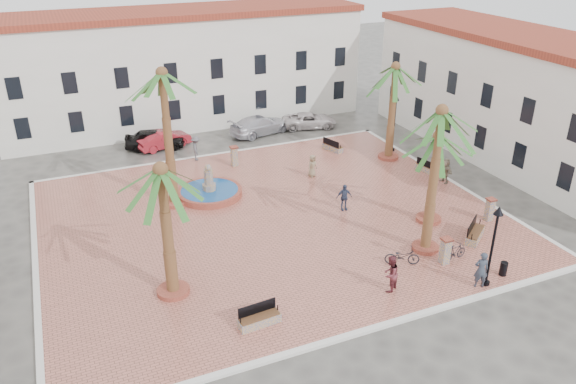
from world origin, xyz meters
The scene contains 36 objects.
ground centered at (0.00, 0.00, 0.00)m, with size 120.00×120.00×0.00m, color #56544F.
plaza centered at (0.00, 0.00, 0.07)m, with size 26.00×22.00×0.15m, color #B76756.
kerb_n centered at (0.00, 11.00, 0.08)m, with size 26.30×0.30×0.16m, color silver.
kerb_s centered at (0.00, -11.00, 0.08)m, with size 26.30×0.30×0.16m, color silver.
kerb_e centered at (13.00, 0.00, 0.08)m, with size 0.30×22.30×0.16m, color silver.
kerb_w centered at (-13.00, 0.00, 0.08)m, with size 0.30×22.30×0.16m, color silver.
building_north centered at (0.00, 19.99, 4.77)m, with size 30.40×7.40×9.50m.
building_east centered at (19.99, 2.00, 4.52)m, with size 7.40×26.40×9.00m.
fountain centered at (-2.58, 4.30, 0.44)m, with size 4.12×4.12×2.13m.
palm_nw centered at (-4.92, 4.03, 7.44)m, with size 5.09×5.09×8.52m.
palm_sw centered at (-7.08, -5.11, 5.68)m, with size 4.97×4.97×6.66m.
palm_s centered at (6.12, -6.56, 7.00)m, with size 4.64×4.64×7.98m.
palm_e centered at (8.21, -3.99, 4.64)m, with size 4.74×4.74×5.54m.
palm_ne centered at (11.30, 5.16, 6.14)m, with size 4.87×4.87×7.12m.
bench_s centered at (-4.20, -8.89, 0.43)m, with size 1.91×0.72×0.99m.
bench_se centered at (9.22, -6.77, 0.45)m, with size 1.96×1.67×1.05m.
bench_e centered at (12.38, 1.88, 0.41)m, with size 0.89×1.82×0.92m.
bench_ne centered at (8.22, 8.14, 0.41)m, with size 1.03×1.83×0.92m.
lamppost_s centered at (6.86, -10.40, 3.00)m, with size 0.46×0.46×4.21m.
lamppost_e centered at (12.40, 6.35, 3.10)m, with size 0.47×0.47×4.35m.
bollard_se centered at (6.18, -8.07, 0.90)m, with size 0.53×0.53×1.45m.
bollard_n centered at (0.42, 8.28, 0.91)m, with size 0.55×0.55×1.46m.
bollard_e centered at (11.44, -5.34, 0.87)m, with size 0.51×0.51×1.39m.
litter_bin centered at (8.17, -10.10, 0.51)m, with size 0.37×0.37×0.72m, color black.
cyclist_a centered at (6.42, -10.40, 1.09)m, with size 0.69×0.45×1.88m, color #2E3644.
bicycle_a centered at (4.15, -7.30, 0.61)m, with size 0.62×1.76×0.93m, color black.
cyclist_b centered at (2.33, -8.97, 1.07)m, with size 0.90×0.70×1.85m, color maroon.
bicycle_b centered at (6.87, -8.04, 0.60)m, with size 0.43×1.51×0.91m, color black.
pedestrian_fountain_a centered at (4.69, 4.38, 0.93)m, with size 0.76×0.49×1.55m, color #816F53.
pedestrian_fountain_b centered at (4.31, -0.82, 0.98)m, with size 0.97×0.41×1.66m, color #34415F.
pedestrian_north centered at (-1.77, 10.40, 1.06)m, with size 1.17×0.67×1.82m, color #54545A.
pedestrian_east centered at (12.40, 0.02, 1.00)m, with size 1.58×0.50×1.71m, color gray.
car_black centered at (-4.01, 14.34, 0.77)m, with size 1.82×4.52×1.54m, color black.
car_red centered at (-3.35, 14.18, 0.70)m, with size 1.48×4.23×1.39m, color maroon.
car_silver centered at (4.63, 14.19, 0.77)m, with size 2.15×5.29×1.54m, color silver.
car_white centered at (9.07, 14.03, 0.64)m, with size 2.13×4.61×1.28m, color silver.
Camera 1 is at (-10.75, -27.16, 15.86)m, focal length 35.00 mm.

